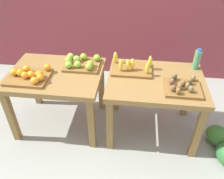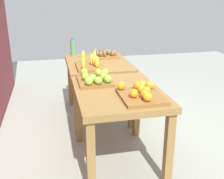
{
  "view_description": "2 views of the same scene",
  "coord_description": "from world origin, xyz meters",
  "px_view_note": "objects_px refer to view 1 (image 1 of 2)",
  "views": [
    {
      "loc": [
        0.33,
        -2.07,
        2.15
      ],
      "look_at": [
        0.08,
        -0.0,
        0.58
      ],
      "focal_mm": 36.88,
      "sensor_mm": 36.0,
      "label": 1
    },
    {
      "loc": [
        -2.95,
        0.59,
        1.65
      ],
      "look_at": [
        -0.09,
        -0.05,
        0.6
      ],
      "focal_mm": 44.61,
      "sensor_mm": 36.0,
      "label": 2
    }
  ],
  "objects_px": {
    "apple_bin": "(81,63)",
    "water_bottle": "(197,60)",
    "display_table_right": "(155,88)",
    "display_table_left": "(56,81)",
    "orange_bin": "(30,76)",
    "kiwi_bin": "(182,86)",
    "banana_crate": "(132,68)"
  },
  "relations": [
    {
      "from": "display_table_right",
      "to": "water_bottle",
      "type": "xyz_separation_m",
      "value": [
        0.45,
        0.28,
        0.23
      ]
    },
    {
      "from": "apple_bin",
      "to": "water_bottle",
      "type": "bearing_deg",
      "value": 4.68
    },
    {
      "from": "water_bottle",
      "to": "display_table_right",
      "type": "bearing_deg",
      "value": -147.92
    },
    {
      "from": "banana_crate",
      "to": "display_table_left",
      "type": "bearing_deg",
      "value": -170.52
    },
    {
      "from": "display_table_left",
      "to": "orange_bin",
      "type": "distance_m",
      "value": 0.31
    },
    {
      "from": "orange_bin",
      "to": "apple_bin",
      "type": "xyz_separation_m",
      "value": [
        0.49,
        0.32,
        0.01
      ]
    },
    {
      "from": "display_table_left",
      "to": "display_table_right",
      "type": "height_order",
      "value": "same"
    },
    {
      "from": "kiwi_bin",
      "to": "water_bottle",
      "type": "bearing_deg",
      "value": 64.89
    },
    {
      "from": "water_bottle",
      "to": "kiwi_bin",
      "type": "bearing_deg",
      "value": -115.11
    },
    {
      "from": "kiwi_bin",
      "to": "water_bottle",
      "type": "height_order",
      "value": "water_bottle"
    },
    {
      "from": "display_table_right",
      "to": "water_bottle",
      "type": "distance_m",
      "value": 0.57
    },
    {
      "from": "apple_bin",
      "to": "water_bottle",
      "type": "distance_m",
      "value": 1.31
    },
    {
      "from": "display_table_left",
      "to": "banana_crate",
      "type": "distance_m",
      "value": 0.88
    },
    {
      "from": "apple_bin",
      "to": "water_bottle",
      "type": "relative_size",
      "value": 1.72
    },
    {
      "from": "orange_bin",
      "to": "banana_crate",
      "type": "distance_m",
      "value": 1.11
    },
    {
      "from": "display_table_right",
      "to": "orange_bin",
      "type": "xyz_separation_m",
      "value": [
        -1.34,
        -0.15,
        0.15
      ]
    },
    {
      "from": "display_table_right",
      "to": "orange_bin",
      "type": "distance_m",
      "value": 1.36
    },
    {
      "from": "display_table_right",
      "to": "banana_crate",
      "type": "height_order",
      "value": "banana_crate"
    },
    {
      "from": "display_table_right",
      "to": "apple_bin",
      "type": "distance_m",
      "value": 0.89
    },
    {
      "from": "orange_bin",
      "to": "banana_crate",
      "type": "bearing_deg",
      "value": 15.12
    },
    {
      "from": "display_table_right",
      "to": "water_bottle",
      "type": "bearing_deg",
      "value": 32.08
    },
    {
      "from": "orange_bin",
      "to": "kiwi_bin",
      "type": "height_order",
      "value": "orange_bin"
    },
    {
      "from": "display_table_left",
      "to": "apple_bin",
      "type": "relative_size",
      "value": 2.48
    },
    {
      "from": "display_table_left",
      "to": "apple_bin",
      "type": "bearing_deg",
      "value": 33.18
    },
    {
      "from": "kiwi_bin",
      "to": "display_table_right",
      "type": "bearing_deg",
      "value": 148.56
    },
    {
      "from": "kiwi_bin",
      "to": "apple_bin",
      "type": "bearing_deg",
      "value": 163.69
    },
    {
      "from": "display_table_right",
      "to": "kiwi_bin",
      "type": "xyz_separation_m",
      "value": [
        0.24,
        -0.15,
        0.15
      ]
    },
    {
      "from": "display_table_left",
      "to": "water_bottle",
      "type": "distance_m",
      "value": 1.61
    },
    {
      "from": "orange_bin",
      "to": "kiwi_bin",
      "type": "bearing_deg",
      "value": -0.05
    },
    {
      "from": "display_table_left",
      "to": "apple_bin",
      "type": "xyz_separation_m",
      "value": [
        0.26,
        0.17,
        0.16
      ]
    },
    {
      "from": "orange_bin",
      "to": "display_table_right",
      "type": "bearing_deg",
      "value": 6.29
    },
    {
      "from": "water_bottle",
      "to": "orange_bin",
      "type": "bearing_deg",
      "value": -166.57
    }
  ]
}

